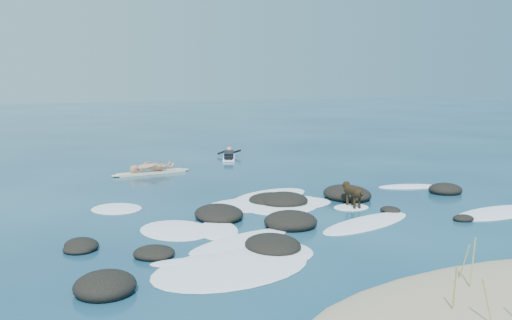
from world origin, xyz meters
TOP-DOWN VIEW (x-y plane):
  - ground at (0.00, 0.00)m, footprint 160.00×160.00m
  - reef_rocks at (-0.23, -0.86)m, footprint 13.50×6.99m
  - breaking_foam at (-0.84, -0.97)m, footprint 12.40×8.83m
  - standing_surfer_rig at (-1.84, 7.97)m, footprint 3.30×0.80m
  - paddling_surfer_rig at (2.72, 10.61)m, footprint 1.68×2.58m
  - dog at (1.76, -0.65)m, footprint 0.39×1.22m

SIDE VIEW (x-z plane):
  - ground at x=0.00m, z-range 0.00..0.00m
  - breaking_foam at x=-0.84m, z-range -0.05..0.07m
  - reef_rocks at x=-0.23m, z-range -0.16..0.38m
  - paddling_surfer_rig at x=2.72m, z-range -0.07..0.39m
  - dog at x=1.76m, z-range 0.13..0.90m
  - standing_surfer_rig at x=-1.84m, z-range -0.20..1.68m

